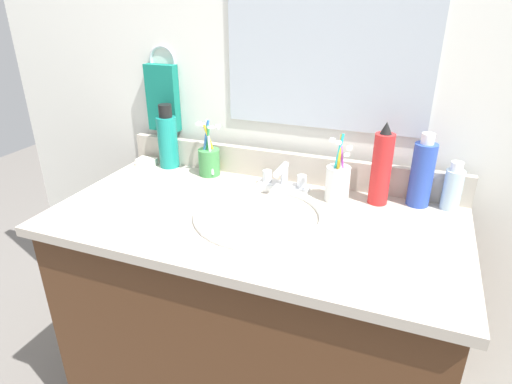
% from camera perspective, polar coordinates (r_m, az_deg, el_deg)
% --- Properties ---
extents(vanity_cabinet, '(1.04, 0.52, 0.73)m').
position_cam_1_polar(vanity_cabinet, '(1.38, -0.22, -17.67)').
color(vanity_cabinet, '#4C2D19').
rests_on(vanity_cabinet, ground_plane).
extents(countertop, '(1.09, 0.56, 0.03)m').
position_cam_1_polar(countertop, '(1.16, -0.25, -3.67)').
color(countertop, '#B2A899').
rests_on(countertop, vanity_cabinet).
extents(backsplash, '(1.09, 0.02, 0.09)m').
position_cam_1_polar(backsplash, '(1.37, 3.86, 3.44)').
color(backsplash, '#B2A899').
rests_on(backsplash, countertop).
extents(back_wall, '(2.19, 0.04, 1.30)m').
position_cam_1_polar(back_wall, '(1.49, 4.42, -1.36)').
color(back_wall, silver).
rests_on(back_wall, ground_plane).
extents(mirror_panel, '(0.60, 0.01, 0.56)m').
position_cam_1_polar(mirror_panel, '(1.29, 9.48, 20.39)').
color(mirror_panel, '#B2BCC6').
extents(towel_ring, '(0.10, 0.01, 0.10)m').
position_cam_1_polar(towel_ring, '(1.52, -12.21, 16.58)').
color(towel_ring, silver).
extents(hand_towel, '(0.11, 0.04, 0.22)m').
position_cam_1_polar(hand_towel, '(1.52, -12.17, 12.01)').
color(hand_towel, '#147260').
extents(sink_basin, '(0.36, 0.36, 0.11)m').
position_cam_1_polar(sink_basin, '(1.17, 0.65, -4.46)').
color(sink_basin, white).
rests_on(sink_basin, countertop).
extents(faucet, '(0.16, 0.10, 0.08)m').
position_cam_1_polar(faucet, '(1.31, 3.66, 1.62)').
color(faucet, silver).
rests_on(faucet, countertop).
extents(bottle_shampoo_blue, '(0.06, 0.06, 0.21)m').
position_cam_1_polar(bottle_shampoo_blue, '(1.26, 21.01, 2.31)').
color(bottle_shampoo_blue, '#2D4CB2').
rests_on(bottle_shampoo_blue, countertop).
extents(bottle_spray_red, '(0.05, 0.05, 0.23)m').
position_cam_1_polar(bottle_spray_red, '(1.23, 16.19, 3.16)').
color(bottle_spray_red, red).
rests_on(bottle_spray_red, countertop).
extents(bottle_mouthwash_teal, '(0.07, 0.07, 0.21)m').
position_cam_1_polar(bottle_mouthwash_teal, '(1.49, -11.55, 6.82)').
color(bottle_mouthwash_teal, teal).
rests_on(bottle_mouthwash_teal, countertop).
extents(bottle_gel_clear, '(0.05, 0.05, 0.14)m').
position_cam_1_polar(bottle_gel_clear, '(1.28, 24.47, 0.49)').
color(bottle_gel_clear, silver).
rests_on(bottle_gel_clear, countertop).
extents(cup_white_ceramic, '(0.07, 0.07, 0.20)m').
position_cam_1_polar(cup_white_ceramic, '(1.24, 10.70, 1.29)').
color(cup_white_ceramic, white).
rests_on(cup_white_ceramic, countertop).
extents(cup_green, '(0.07, 0.08, 0.18)m').
position_cam_1_polar(cup_green, '(1.41, -6.19, 4.20)').
color(cup_green, '#3F8C47').
rests_on(cup_green, countertop).
extents(soap_bar, '(0.06, 0.04, 0.02)m').
position_cam_1_polar(soap_bar, '(1.54, -14.18, 3.87)').
color(soap_bar, white).
rests_on(soap_bar, countertop).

